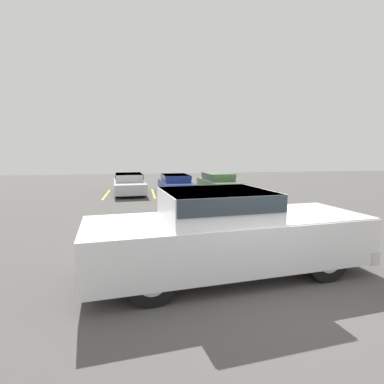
# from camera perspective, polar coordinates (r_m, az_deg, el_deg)

# --- Properties ---
(ground_plane) EXTENTS (60.00, 60.00, 0.00)m
(ground_plane) POSITION_cam_1_polar(r_m,az_deg,el_deg) (6.18, 11.29, -17.22)
(ground_plane) COLOR #4C4947
(stall_stripe_a) EXTENTS (0.12, 4.18, 0.01)m
(stall_stripe_a) POSITION_cam_1_polar(r_m,az_deg,el_deg) (18.80, -16.00, -0.44)
(stall_stripe_a) COLOR yellow
(stall_stripe_a) RESTS_ON ground_plane
(stall_stripe_b) EXTENTS (0.12, 4.18, 0.01)m
(stall_stripe_b) POSITION_cam_1_polar(r_m,az_deg,el_deg) (18.71, -7.37, -0.24)
(stall_stripe_b) COLOR yellow
(stall_stripe_b) RESTS_ON ground_plane
(stall_stripe_c) EXTENTS (0.12, 4.18, 0.01)m
(stall_stripe_c) POSITION_cam_1_polar(r_m,az_deg,el_deg) (19.04, 1.15, -0.04)
(stall_stripe_c) COLOR yellow
(stall_stripe_c) RESTS_ON ground_plane
(stall_stripe_d) EXTENTS (0.12, 4.18, 0.01)m
(stall_stripe_d) POSITION_cam_1_polar(r_m,az_deg,el_deg) (19.77, 9.21, 0.15)
(stall_stripe_d) COLOR yellow
(stall_stripe_d) RESTS_ON ground_plane
(pickup_truck) EXTENTS (6.06, 2.65, 1.81)m
(pickup_truck) POSITION_cam_1_polar(r_m,az_deg,el_deg) (6.39, 7.14, -7.60)
(pickup_truck) COLOR silver
(pickup_truck) RESTS_ON ground_plane
(parked_sedan_a) EXTENTS (2.14, 4.92, 1.22)m
(parked_sedan_a) POSITION_cam_1_polar(r_m,az_deg,el_deg) (18.85, -11.91, 1.71)
(parked_sedan_a) COLOR #B7BABF
(parked_sedan_a) RESTS_ON ground_plane
(parked_sedan_b) EXTENTS (1.95, 4.54, 1.15)m
(parked_sedan_b) POSITION_cam_1_polar(r_m,az_deg,el_deg) (18.63, -3.15, 1.69)
(parked_sedan_b) COLOR navy
(parked_sedan_b) RESTS_ON ground_plane
(parked_sedan_c) EXTENTS (1.99, 4.60, 1.20)m
(parked_sedan_c) POSITION_cam_1_polar(r_m,az_deg,el_deg) (19.35, 5.01, 1.96)
(parked_sedan_c) COLOR #4C6B47
(parked_sedan_c) RESTS_ON ground_plane
(traffic_cone) EXTENTS (0.45, 0.45, 0.49)m
(traffic_cone) POSITION_cam_1_polar(r_m,az_deg,el_deg) (11.10, 24.89, -5.28)
(traffic_cone) COLOR black
(traffic_cone) RESTS_ON ground_plane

